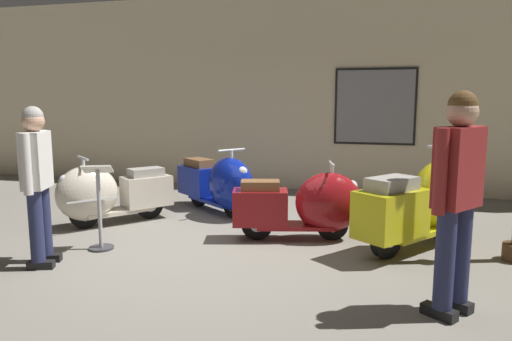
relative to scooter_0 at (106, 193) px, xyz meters
The scene contains 9 objects.
ground_plane 1.90m from the scooter_0, 20.73° to the right, with size 60.00×60.00×0.00m, color slate.
showroom_back_wall 4.04m from the scooter_0, 59.57° to the left, with size 18.00×0.63×3.60m.
scooter_0 is the anchor object (origin of this frame).
scooter_1 1.62m from the scooter_0, 37.82° to the left, with size 1.58×1.35×0.99m.
scooter_2 2.72m from the scooter_0, ahead, with size 1.61×0.80×0.95m.
scooter_3 4.10m from the scooter_0, ahead, with size 1.55×1.80×1.14m.
visitor_0 1.66m from the scooter_0, 81.39° to the right, with size 0.34×0.52×1.63m.
visitor_1 4.50m from the scooter_0, 22.05° to the right, with size 0.44×0.50×1.76m.
info_stanchion 1.07m from the scooter_0, 61.40° to the right, with size 0.38×0.33×0.98m.
Camera 1 is at (1.85, -4.86, 1.70)m, focal length 33.31 mm.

